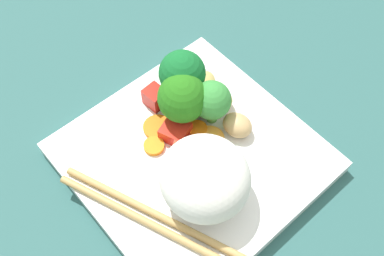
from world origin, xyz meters
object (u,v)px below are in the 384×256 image
square_plate (193,157)px  carrot_slice_1 (212,141)px  chopstick_pair (154,219)px  broccoli_floret_1 (182,99)px  rice_mound (205,178)px

square_plate → carrot_slice_1: 2.70cm
square_plate → chopstick_pair: (3.26, -7.70, 1.31)cm
broccoli_floret_1 → chopstick_pair: size_ratio=0.34×
broccoli_floret_1 → carrot_slice_1: 5.62cm
square_plate → rice_mound: rice_mound is taller
carrot_slice_1 → chopstick_pair: size_ratio=0.16×
square_plate → rice_mound: 6.23cm
rice_mound → broccoli_floret_1: broccoli_floret_1 is taller
broccoli_floret_1 → chopstick_pair: 12.55cm
square_plate → rice_mound: bearing=-26.1°
square_plate → broccoli_floret_1: 6.56cm
broccoli_floret_1 → square_plate: bearing=-26.4°
carrot_slice_1 → chopstick_pair: bearing=-73.7°
broccoli_floret_1 → rice_mound: bearing=-26.2°
broccoli_floret_1 → chopstick_pair: (7.19, -9.65, -3.57)cm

